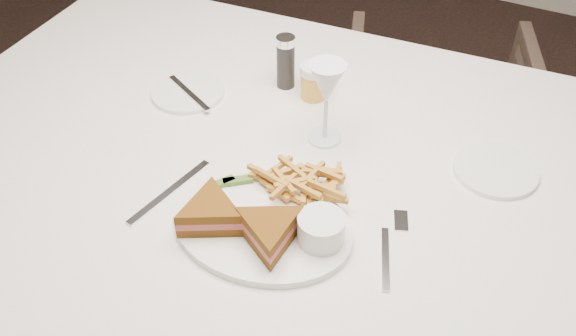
# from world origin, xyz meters

# --- Properties ---
(table) EXTENTS (1.71, 1.20, 0.75)m
(table) POSITION_xyz_m (0.05, 0.08, 0.38)
(table) COLOR silver
(table) RESTS_ON ground
(chair_far) EXTENTS (0.74, 0.72, 0.60)m
(chair_far) POSITION_xyz_m (0.11, 0.94, 0.30)
(chair_far) COLOR #433329
(chair_far) RESTS_ON ground
(table_setting) EXTENTS (0.83, 0.56, 0.18)m
(table_setting) POSITION_xyz_m (0.05, 0.02, 0.79)
(table_setting) COLOR white
(table_setting) RESTS_ON table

